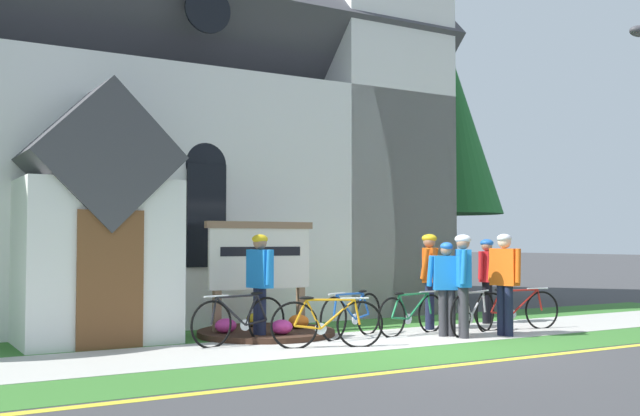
# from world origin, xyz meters

# --- Properties ---
(ground) EXTENTS (140.00, 140.00, 0.00)m
(ground) POSITION_xyz_m (0.00, 4.00, 0.00)
(ground) COLOR #3D3D3F
(sidewalk_slab) EXTENTS (32.00, 2.11, 0.01)m
(sidewalk_slab) POSITION_xyz_m (-1.96, 1.28, 0.01)
(sidewalk_slab) COLOR #B7B5AD
(sidewalk_slab) RESTS_ON ground
(grass_verge) EXTENTS (32.00, 1.40, 0.01)m
(grass_verge) POSITION_xyz_m (-1.96, -0.47, 0.00)
(grass_verge) COLOR #38722D
(grass_verge) RESTS_ON ground
(church_lawn) EXTENTS (24.00, 1.72, 0.01)m
(church_lawn) POSITION_xyz_m (-1.96, 3.20, 0.00)
(church_lawn) COLOR #38722D
(church_lawn) RESTS_ON ground
(curb_paint_stripe) EXTENTS (28.00, 0.16, 0.01)m
(curb_paint_stripe) POSITION_xyz_m (-1.96, -1.32, 0.00)
(curb_paint_stripe) COLOR yellow
(curb_paint_stripe) RESTS_ON ground
(church_building) EXTENTS (12.59, 11.78, 12.58)m
(church_building) POSITION_xyz_m (-1.63, 8.71, 4.64)
(church_building) COLOR white
(church_building) RESTS_ON ground
(church_sign) EXTENTS (2.05, 0.12, 1.97)m
(church_sign) POSITION_xyz_m (-1.39, 2.93, 1.30)
(church_sign) COLOR #7F6047
(church_sign) RESTS_ON ground
(flower_bed) EXTENTS (2.36, 2.36, 0.34)m
(flower_bed) POSITION_xyz_m (-1.39, 2.68, 0.08)
(flower_bed) COLOR #382319
(flower_bed) RESTS_ON ground
(bicycle_white) EXTENTS (1.71, 0.40, 0.77)m
(bicycle_white) POSITION_xyz_m (0.85, 1.52, 0.36)
(bicycle_white) COLOR black
(bicycle_white) RESTS_ON ground
(bicycle_red) EXTENTS (1.63, 0.69, 0.81)m
(bicycle_red) POSITION_xyz_m (-1.26, 0.88, 0.38)
(bicycle_red) COLOR black
(bicycle_red) RESTS_ON ground
(bicycle_orange) EXTENTS (1.76, 0.41, 0.79)m
(bicycle_orange) POSITION_xyz_m (2.94, 1.11, 0.37)
(bicycle_orange) COLOR black
(bicycle_orange) RESTS_ON ground
(bicycle_green) EXTENTS (1.76, 0.36, 0.84)m
(bicycle_green) POSITION_xyz_m (-2.23, 1.91, 0.38)
(bicycle_green) COLOR black
(bicycle_green) RESTS_ON ground
(bicycle_blue) EXTENTS (1.66, 0.72, 0.80)m
(bicycle_blue) POSITION_xyz_m (-0.24, 1.74, 0.38)
(bicycle_blue) COLOR black
(bicycle_blue) RESTS_ON ground
(bicycle_silver) EXTENTS (1.60, 0.69, 0.82)m
(bicycle_silver) POSITION_xyz_m (1.81, 1.02, 0.38)
(bicycle_silver) COLOR black
(bicycle_silver) RESTS_ON ground
(cyclist_in_red_jersey) EXTENTS (0.54, 0.48, 1.61)m
(cyclist_in_red_jersey) POSITION_xyz_m (1.20, 1.00, 0.93)
(cyclist_in_red_jersey) COLOR #2D2D33
(cyclist_in_red_jersey) RESTS_ON ground
(cyclist_in_yellow_jersey) EXTENTS (0.58, 0.57, 1.76)m
(cyclist_in_yellow_jersey) POSITION_xyz_m (1.61, 1.96, 1.04)
(cyclist_in_yellow_jersey) COLOR #191E38
(cyclist_in_yellow_jersey) RESTS_ON ground
(cyclist_in_blue_jersey) EXTENTS (0.62, 0.42, 1.67)m
(cyclist_in_blue_jersey) POSITION_xyz_m (3.22, 2.17, 0.97)
(cyclist_in_blue_jersey) COLOR black
(cyclist_in_blue_jersey) RESTS_ON ground
(cyclist_in_orange_jersey) EXTENTS (0.47, 0.58, 1.74)m
(cyclist_in_orange_jersey) POSITION_xyz_m (1.31, 0.70, 1.03)
(cyclist_in_orange_jersey) COLOR #2D2D33
(cyclist_in_orange_jersey) RESTS_ON ground
(cyclist_in_white_jersey) EXTENTS (0.32, 0.72, 1.75)m
(cyclist_in_white_jersey) POSITION_xyz_m (2.09, 0.53, 1.04)
(cyclist_in_white_jersey) COLOR #191E38
(cyclist_in_white_jersey) RESTS_ON ground
(cyclist_in_green_jersey) EXTENTS (0.32, 0.74, 1.74)m
(cyclist_in_green_jersey) POSITION_xyz_m (-1.77, 2.16, 1.03)
(cyclist_in_green_jersey) COLOR #191E38
(cyclist_in_green_jersey) RESTS_ON ground
(roadside_conifer) EXTENTS (3.02, 3.02, 7.28)m
(roadside_conifer) POSITION_xyz_m (7.29, 8.00, 4.83)
(roadside_conifer) COLOR #3D2D1E
(roadside_conifer) RESTS_ON ground
(distant_hill) EXTENTS (81.43, 40.05, 17.85)m
(distant_hill) POSITION_xyz_m (10.80, 82.20, 0.00)
(distant_hill) COLOR #847A5B
(distant_hill) RESTS_ON ground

